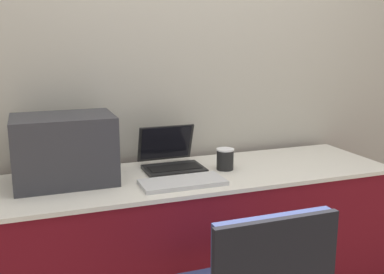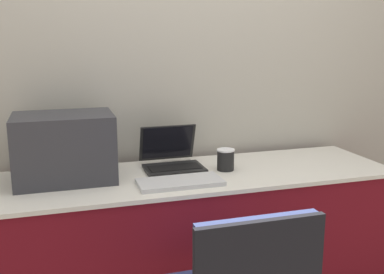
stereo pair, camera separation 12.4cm
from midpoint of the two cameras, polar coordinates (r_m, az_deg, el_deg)
The scene contains 6 objects.
wall_back at distance 2.54m, azimuth -3.49°, elevation 9.71°, with size 8.00×0.05×2.60m.
table at distance 2.41m, azimuth -0.47°, elevation -13.15°, with size 1.97×0.61×0.76m.
printer at distance 2.18m, azimuth -17.51°, elevation -1.19°, with size 0.46×0.33×0.32m.
laptop_left at distance 2.34m, azimuth -4.22°, elevation -2.82°, with size 0.30×0.29×0.21m.
external_keyboard at distance 2.09m, azimuth -2.92°, elevation -5.78°, with size 0.39×0.18×0.02m.
coffee_cup at distance 2.31m, azimuth 2.69°, elevation -2.83°, with size 0.09×0.09×0.11m.
Camera 1 is at (-0.79, -1.73, 1.42)m, focal length 42.00 mm.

